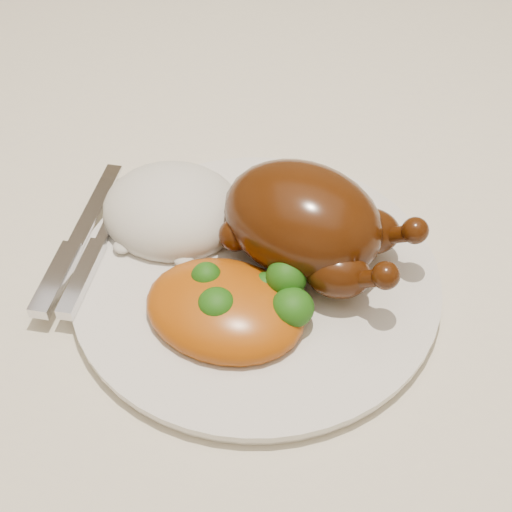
# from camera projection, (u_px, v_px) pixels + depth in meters

# --- Properties ---
(floor) EXTENTS (4.00, 4.00, 0.00)m
(floor) POSITION_uv_depth(u_px,v_px,m) (285.00, 494.00, 1.24)
(floor) COLOR brown
(floor) RESTS_ON ground
(dining_table) EXTENTS (1.60, 0.90, 0.76)m
(dining_table) POSITION_uv_depth(u_px,v_px,m) (303.00, 217.00, 0.76)
(dining_table) COLOR brown
(dining_table) RESTS_ON floor
(tablecloth) EXTENTS (1.73, 1.03, 0.18)m
(tablecloth) POSITION_uv_depth(u_px,v_px,m) (306.00, 163.00, 0.70)
(tablecloth) COLOR beige
(tablecloth) RESTS_ON dining_table
(dinner_plate) EXTENTS (0.31, 0.31, 0.01)m
(dinner_plate) POSITION_uv_depth(u_px,v_px,m) (256.00, 279.00, 0.55)
(dinner_plate) COLOR silver
(dinner_plate) RESTS_ON tablecloth
(roast_chicken) EXTENTS (0.17, 0.13, 0.08)m
(roast_chicken) POSITION_uv_depth(u_px,v_px,m) (307.00, 222.00, 0.53)
(roast_chicken) COLOR #491E07
(roast_chicken) RESTS_ON dinner_plate
(rice_mound) EXTENTS (0.12, 0.11, 0.06)m
(rice_mound) POSITION_uv_depth(u_px,v_px,m) (173.00, 211.00, 0.58)
(rice_mound) COLOR white
(rice_mound) RESTS_ON dinner_plate
(mac_and_cheese) EXTENTS (0.13, 0.11, 0.05)m
(mac_and_cheese) POSITION_uv_depth(u_px,v_px,m) (237.00, 306.00, 0.51)
(mac_and_cheese) COLOR #B2570B
(mac_and_cheese) RESTS_ON dinner_plate
(cutlery) EXTENTS (0.03, 0.17, 0.01)m
(cutlery) POSITION_uv_depth(u_px,v_px,m) (80.00, 255.00, 0.55)
(cutlery) COLOR silver
(cutlery) RESTS_ON dinner_plate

